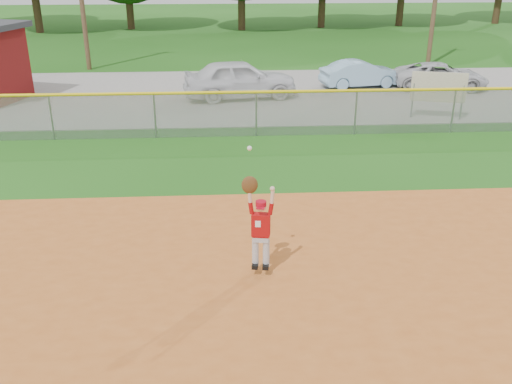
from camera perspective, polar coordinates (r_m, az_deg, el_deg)
ground at (r=10.21m, az=3.51°, el=-11.54°), size 120.00×120.00×0.00m
parking_strip at (r=25.03m, az=-0.82°, el=9.80°), size 44.00×10.00×0.03m
car_white_a at (r=24.12m, az=-1.63°, el=11.24°), size 4.89×2.59×1.59m
car_blue at (r=26.56m, az=10.41°, el=11.55°), size 3.76×1.92×1.18m
car_white_b at (r=27.11m, az=18.03°, el=10.98°), size 4.33×2.57×1.13m
sponsor_sign at (r=21.96m, az=17.79°, el=9.83°), size 1.90×0.56×1.73m
outfield_fence at (r=19.01m, az=0.03°, el=8.16°), size 40.06×0.10×1.55m
ballplayer at (r=10.60m, az=0.32°, el=-3.14°), size 0.62×0.30×2.43m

